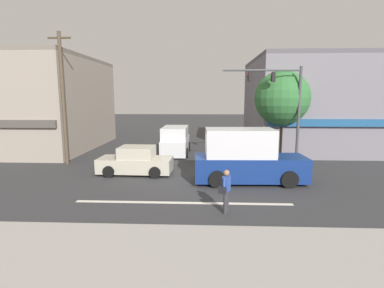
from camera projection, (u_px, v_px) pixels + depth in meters
ground_plane at (188, 180)px, 15.82m from camera, size 120.00×120.00×0.00m
lane_marking_stripe at (183, 203)px, 12.37m from camera, size 9.00×0.24×0.01m
sidewalk_curb at (168, 270)px, 7.42m from camera, size 40.00×5.00×0.16m
building_left_block at (35, 104)px, 25.21m from camera, size 10.00×11.96×7.55m
building_right_corner at (331, 104)px, 25.12m from camera, size 13.18×10.70×7.47m
street_tree at (282, 98)px, 20.24m from camera, size 3.71×3.71×6.11m
utility_pole_near_left at (63, 97)px, 18.84m from camera, size 1.40×0.22×8.31m
traffic_light_mast at (284, 99)px, 18.60m from camera, size 4.89×0.30×6.20m
box_truck_crossing_leftbound at (246, 158)px, 15.22m from camera, size 5.67×2.39×2.75m
sedan_crossing_rightbound at (136, 162)px, 16.92m from camera, size 4.15×1.98×1.58m
van_waiting_far at (176, 141)px, 22.80m from camera, size 2.06×4.61×2.11m
pedestrian_foreground_with_bag at (226, 189)px, 11.13m from camera, size 0.49×0.65×1.67m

